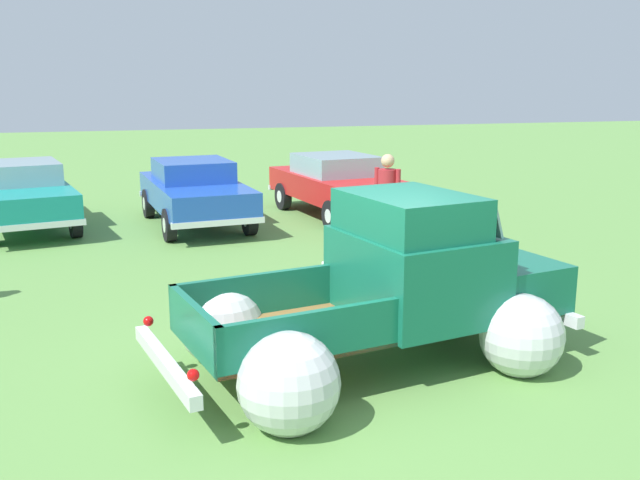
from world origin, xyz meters
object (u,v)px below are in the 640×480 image
show_car_1 (195,190)px  lane_cone_0 (327,272)px  spectator_0 (387,197)px  vintage_pickup_truck (395,297)px  show_car_0 (24,193)px  lane_cone_1 (418,274)px  show_car_2 (338,183)px

show_car_1 → lane_cone_0: bearing=7.7°
show_car_1 → spectator_0: 4.79m
vintage_pickup_truck → show_car_0: vintage_pickup_truck is taller
spectator_0 → lane_cone_1: size_ratio=2.93×
spectator_0 → show_car_1: bearing=-89.0°
vintage_pickup_truck → lane_cone_1: vintage_pickup_truck is taller
show_car_0 → show_car_1: size_ratio=1.04×
show_car_0 → spectator_0: size_ratio=2.50×
show_car_1 → spectator_0: size_ratio=2.40×
lane_cone_0 → lane_cone_1: 1.36m
show_car_1 → show_car_2: (3.34, 0.13, 0.00)m
spectator_0 → lane_cone_0: size_ratio=2.93×
lane_cone_1 → lane_cone_0: bearing=159.2°
show_car_1 → spectator_0: spectator_0 is taller
show_car_0 → vintage_pickup_truck: bearing=16.5°
show_car_2 → lane_cone_0: size_ratio=7.40×
vintage_pickup_truck → show_car_2: bearing=65.6°
spectator_0 → lane_cone_1: bearing=41.0°
show_car_0 → lane_cone_0: 7.99m
spectator_0 → show_car_0: bearing=-72.1°
show_car_1 → lane_cone_0: show_car_1 is taller
lane_cone_1 → vintage_pickup_truck: bearing=-119.7°
vintage_pickup_truck → lane_cone_0: size_ratio=7.76×
vintage_pickup_truck → lane_cone_0: bearing=78.0°
vintage_pickup_truck → show_car_1: (-1.27, 8.44, 0.02)m
vintage_pickup_truck → spectator_0: 5.09m
show_car_2 → show_car_0: bearing=-102.7°
show_car_1 → lane_cone_0: (1.33, -5.63, -0.47)m
show_car_1 → show_car_2: size_ratio=0.95×
show_car_0 → lane_cone_0: (4.87, -6.31, -0.47)m
show_car_1 → show_car_2: bearing=86.6°
show_car_2 → spectator_0: 3.83m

